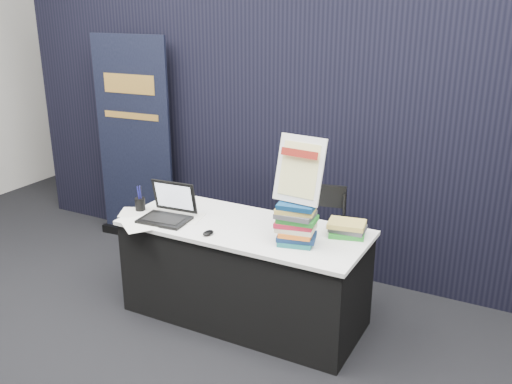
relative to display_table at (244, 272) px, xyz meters
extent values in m
plane|color=black|center=(0.00, -0.55, -0.38)|extent=(8.00, 8.00, 0.00)
cube|color=beige|center=(0.00, 3.45, 1.37)|extent=(8.00, 0.02, 3.50)
cube|color=black|center=(0.00, 1.05, 0.82)|extent=(6.00, 0.08, 2.40)
cube|color=black|center=(0.00, 0.00, -0.02)|extent=(1.76, 0.71, 0.72)
cube|color=silver|center=(0.00, 0.00, 0.36)|extent=(1.80, 0.75, 0.03)
cube|color=black|center=(-0.56, -0.20, 0.38)|extent=(0.38, 0.28, 0.02)
cube|color=black|center=(-0.56, -0.07, 0.52)|extent=(0.36, 0.09, 0.25)
cube|color=silver|center=(-0.56, -0.08, 0.52)|extent=(0.31, 0.07, 0.19)
ellipsoid|color=black|center=(-0.14, -0.26, 0.39)|extent=(0.07, 0.10, 0.03)
cube|color=silver|center=(-0.84, -0.14, 0.38)|extent=(0.36, 0.32, 0.00)
cube|color=white|center=(-0.69, -0.33, 0.38)|extent=(0.38, 0.36, 0.00)
cube|color=white|center=(-0.50, -0.08, 0.38)|extent=(0.37, 0.30, 0.00)
cylinder|color=black|center=(-0.86, -0.10, 0.42)|extent=(0.10, 0.10, 0.10)
cube|color=#195E60|center=(0.46, -0.10, 0.39)|extent=(0.26, 0.22, 0.03)
cube|color=#11274E|center=(0.46, -0.10, 0.42)|extent=(0.26, 0.22, 0.03)
cube|color=orange|center=(0.46, -0.10, 0.45)|extent=(0.26, 0.22, 0.03)
cube|color=beige|center=(0.46, -0.10, 0.49)|extent=(0.26, 0.22, 0.03)
cube|color=#AD1B32|center=(0.46, -0.10, 0.52)|extent=(0.26, 0.22, 0.03)
cube|color=#228229|center=(0.46, -0.10, 0.55)|extent=(0.26, 0.22, 0.03)
cube|color=#4C4D51|center=(0.46, -0.10, 0.58)|extent=(0.26, 0.22, 0.03)
cube|color=#D1B653|center=(0.46, -0.10, 0.62)|extent=(0.26, 0.22, 0.03)
cube|color=navy|center=(0.46, -0.10, 0.65)|extent=(0.26, 0.22, 0.03)
cube|color=#228229|center=(0.71, 0.19, 0.39)|extent=(0.26, 0.22, 0.03)
cube|color=#4C4D51|center=(0.71, 0.19, 0.42)|extent=(0.26, 0.22, 0.03)
cube|color=#D1B653|center=(0.71, 0.19, 0.46)|extent=(0.26, 0.22, 0.03)
cube|color=black|center=(0.46, -0.12, 0.68)|extent=(0.22, 0.03, 0.02)
cylinder|color=black|center=(0.37, -0.03, 0.81)|extent=(0.02, 0.11, 0.32)
cylinder|color=black|center=(0.54, -0.03, 0.81)|extent=(0.02, 0.11, 0.32)
cube|color=white|center=(0.46, -0.07, 0.89)|extent=(0.34, 0.15, 0.43)
cube|color=#EBE693|center=(0.46, -0.08, 0.89)|extent=(0.27, 0.12, 0.34)
cube|color=maroon|center=(0.46, -0.08, 1.00)|extent=(0.27, 0.04, 0.05)
cube|color=black|center=(-1.67, 0.81, -0.34)|extent=(0.85, 0.17, 0.08)
cube|color=black|center=(-1.67, 0.83, 0.62)|extent=(0.80, 0.10, 1.99)
cube|color=gold|center=(-1.67, 0.81, 1.17)|extent=(0.55, 0.05, 0.18)
cube|color=gold|center=(-1.67, 0.81, 0.87)|extent=(0.60, 0.06, 0.06)
cylinder|color=black|center=(0.17, 0.05, -0.14)|extent=(0.02, 0.02, 0.48)
cylinder|color=black|center=(0.59, 0.05, -0.14)|extent=(0.02, 0.02, 0.48)
cylinder|color=black|center=(0.17, 0.48, -0.14)|extent=(0.02, 0.02, 0.48)
cylinder|color=black|center=(0.59, 0.48, -0.14)|extent=(0.02, 0.02, 0.48)
cube|color=black|center=(0.38, 0.27, 0.12)|extent=(0.52, 0.52, 0.04)
cube|color=black|center=(0.38, 0.48, 0.53)|extent=(0.42, 0.11, 0.17)
camera|label=1|loc=(1.87, -3.32, 1.97)|focal=40.00mm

